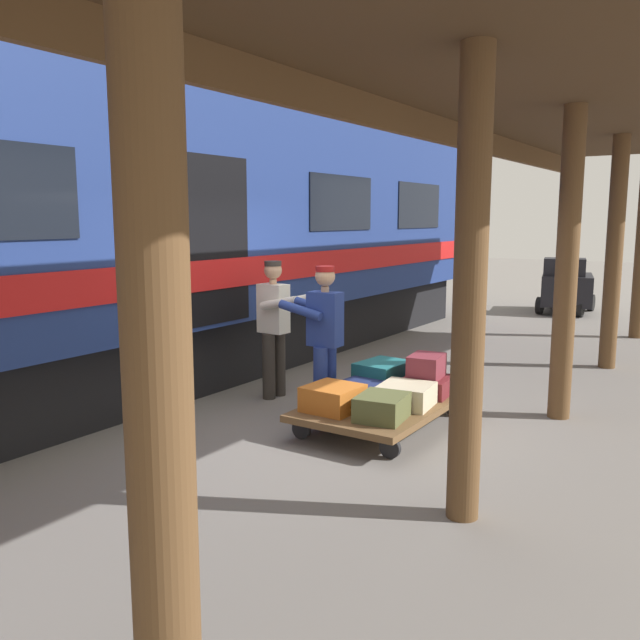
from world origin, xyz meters
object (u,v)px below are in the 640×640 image
(train_car, at_px, (132,230))
(porter_by_door, at_px, (275,324))
(suitcase_maroon_trunk, at_px, (428,386))
(baggage_tug, at_px, (566,286))
(suitcase_orange_carryall, at_px, (333,398))
(suitcase_navy_fabric, at_px, (359,390))
(suitcase_burgundy_valise, at_px, (426,366))
(porter_in_overalls, at_px, (323,336))
(suitcase_olive_duffel, at_px, (382,407))
(suitcase_teal_softside, at_px, (383,375))
(suitcase_cream_canvas, at_px, (406,395))
(luggage_cart, at_px, (382,405))

(train_car, xyz_separation_m, porter_by_door, (-2.02, -0.41, -1.14))
(suitcase_maroon_trunk, xyz_separation_m, baggage_tug, (0.65, -9.43, 0.25))
(suitcase_orange_carryall, bearing_deg, suitcase_navy_fabric, -90.00)
(suitcase_navy_fabric, height_order, baggage_tug, baggage_tug)
(train_car, distance_m, suitcase_maroon_trunk, 4.37)
(suitcase_burgundy_valise, relative_size, porter_in_overalls, 0.27)
(suitcase_olive_duffel, bearing_deg, porter_in_overalls, -26.55)
(suitcase_teal_softside, distance_m, suitcase_cream_canvas, 0.79)
(luggage_cart, relative_size, suitcase_olive_duffel, 3.87)
(suitcase_burgundy_valise, bearing_deg, suitcase_orange_carryall, 62.39)
(luggage_cart, distance_m, suitcase_cream_canvas, 0.32)
(porter_in_overalls, bearing_deg, suitcase_orange_carryall, 131.16)
(suitcase_teal_softside, relative_size, porter_by_door, 0.35)
(suitcase_burgundy_valise, bearing_deg, suitcase_olive_duffel, 90.47)
(suitcase_orange_carryall, bearing_deg, suitcase_maroon_trunk, -117.33)
(baggage_tug, bearing_deg, porter_in_overalls, 87.99)
(suitcase_cream_canvas, distance_m, suitcase_olive_duffel, 0.55)
(suitcase_cream_canvas, relative_size, suitcase_navy_fabric, 0.86)
(train_car, relative_size, suitcase_cream_canvas, 31.46)
(suitcase_navy_fabric, height_order, suitcase_burgundy_valise, suitcase_burgundy_valise)
(suitcase_cream_canvas, distance_m, suitcase_navy_fabric, 0.57)
(suitcase_teal_softside, bearing_deg, porter_in_overalls, 53.46)
(suitcase_orange_carryall, bearing_deg, baggage_tug, -89.53)
(luggage_cart, xyz_separation_m, suitcase_cream_canvas, (-0.28, -0.00, 0.16))
(suitcase_burgundy_valise, xyz_separation_m, baggage_tug, (0.64, -9.46, 0.03))
(porter_in_overalls, relative_size, porter_by_door, 1.00)
(train_car, relative_size, luggage_cart, 8.23)
(suitcase_maroon_trunk, height_order, suitcase_burgundy_valise, suitcase_burgundy_valise)
(suitcase_teal_softside, distance_m, porter_by_door, 1.49)
(luggage_cart, distance_m, suitcase_navy_fabric, 0.31)
(baggage_tug, bearing_deg, train_car, 71.72)
(suitcase_cream_canvas, relative_size, porter_by_door, 0.31)
(luggage_cart, relative_size, suitcase_navy_fabric, 3.27)
(suitcase_teal_softside, height_order, suitcase_orange_carryall, suitcase_teal_softside)
(train_car, bearing_deg, luggage_cart, -178.56)
(suitcase_orange_carryall, bearing_deg, train_car, -7.57)
(suitcase_maroon_trunk, height_order, baggage_tug, baggage_tug)
(suitcase_cream_canvas, bearing_deg, train_car, 1.33)
(porter_by_door, bearing_deg, suitcase_cream_canvas, 170.65)
(train_car, bearing_deg, suitcase_maroon_trunk, -170.88)
(train_car, xyz_separation_m, suitcase_orange_carryall, (-3.41, 0.45, -1.66))
(suitcase_olive_duffel, relative_size, porter_by_door, 0.30)
(porter_in_overalls, bearing_deg, luggage_cart, -176.42)
(train_car, xyz_separation_m, suitcase_cream_canvas, (-3.98, -0.09, -1.67))
(suitcase_navy_fabric, bearing_deg, porter_by_door, -13.04)
(suitcase_teal_softside, relative_size, baggage_tug, 0.32)
(suitcase_orange_carryall, bearing_deg, luggage_cart, -117.33)
(suitcase_burgundy_valise, height_order, porter_in_overalls, porter_in_overalls)
(suitcase_olive_duffel, height_order, porter_in_overalls, porter_in_overalls)
(train_car, bearing_deg, suitcase_orange_carryall, 172.43)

